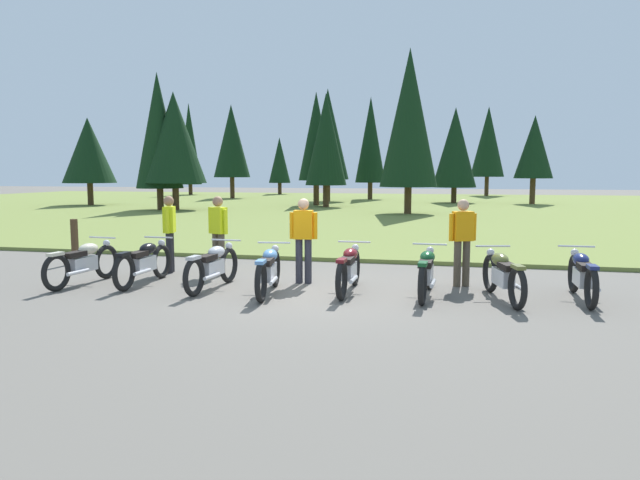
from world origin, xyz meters
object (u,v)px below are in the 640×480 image
(motorcycle_maroon, at_px, (349,269))
(motorcycle_navy, at_px, (582,275))
(trail_marker_post, at_px, (75,241))
(motorcycle_cream, at_px, (83,262))
(motorcycle_silver, at_px, (213,266))
(rider_with_back_turned, at_px, (218,230))
(rider_checking_bike, at_px, (304,235))
(motorcycle_british_green, at_px, (426,272))
(motorcycle_sky_blue, at_px, (269,270))
(rider_in_hivis_vest, at_px, (170,229))
(motorcycle_olive, at_px, (503,275))
(rider_near_row_end, at_px, (462,237))
(motorcycle_black, at_px, (144,262))

(motorcycle_maroon, relative_size, motorcycle_navy, 1.00)
(motorcycle_maroon, distance_m, trail_marker_post, 7.25)
(trail_marker_post, bearing_deg, motorcycle_cream, -51.61)
(motorcycle_silver, height_order, rider_with_back_turned, rider_with_back_turned)
(motorcycle_silver, distance_m, rider_checking_bike, 1.85)
(motorcycle_maroon, height_order, motorcycle_british_green, same)
(motorcycle_silver, height_order, rider_checking_bike, rider_checking_bike)
(motorcycle_sky_blue, relative_size, motorcycle_navy, 1.00)
(motorcycle_cream, xyz_separation_m, rider_in_hivis_vest, (0.99, 1.66, 0.51))
(motorcycle_sky_blue, relative_size, motorcycle_maroon, 1.00)
(motorcycle_maroon, bearing_deg, motorcycle_cream, -175.39)
(rider_with_back_turned, bearing_deg, motorcycle_sky_blue, -45.76)
(motorcycle_olive, distance_m, trail_marker_post, 9.87)
(motorcycle_cream, relative_size, motorcycle_british_green, 1.00)
(motorcycle_silver, distance_m, rider_near_row_end, 4.75)
(motorcycle_black, distance_m, rider_with_back_turned, 1.77)
(motorcycle_cream, xyz_separation_m, motorcycle_silver, (2.63, 0.15, 0.00))
(motorcycle_black, bearing_deg, rider_checking_bike, 15.01)
(trail_marker_post, bearing_deg, rider_checking_bike, -11.51)
(motorcycle_olive, bearing_deg, trail_marker_post, 168.51)
(motorcycle_black, height_order, motorcycle_silver, same)
(motorcycle_sky_blue, xyz_separation_m, motorcycle_olive, (4.05, 0.39, 0.00))
(rider_checking_bike, xyz_separation_m, rider_in_hivis_vest, (-3.15, 0.57, 0.00))
(motorcycle_british_green, bearing_deg, rider_near_row_end, 61.23)
(motorcycle_black, height_order, motorcycle_maroon, same)
(motorcycle_maroon, distance_m, motorcycle_british_green, 1.39)
(motorcycle_cream, relative_size, trail_marker_post, 1.96)
(motorcycle_silver, bearing_deg, motorcycle_british_green, 3.12)
(trail_marker_post, bearing_deg, rider_in_hivis_vest, -12.90)
(motorcycle_british_green, bearing_deg, motorcycle_olive, -0.79)
(rider_near_row_end, distance_m, rider_in_hivis_vest, 6.18)
(motorcycle_black, height_order, motorcycle_olive, same)
(trail_marker_post, bearing_deg, rider_with_back_turned, -9.05)
(motorcycle_cream, bearing_deg, motorcycle_silver, 3.20)
(motorcycle_olive, height_order, trail_marker_post, trail_marker_post)
(motorcycle_black, distance_m, motorcycle_british_green, 5.42)
(motorcycle_black, xyz_separation_m, motorcycle_british_green, (5.42, 0.07, 0.00))
(motorcycle_cream, bearing_deg, motorcycle_olive, 2.51)
(motorcycle_sky_blue, distance_m, rider_in_hivis_vest, 3.32)
(motorcycle_british_green, distance_m, motorcycle_navy, 2.61)
(motorcycle_silver, height_order, rider_near_row_end, rider_near_row_end)
(motorcycle_black, relative_size, rider_near_row_end, 1.26)
(motorcycle_sky_blue, xyz_separation_m, motorcycle_british_green, (2.77, 0.41, 0.00))
(rider_checking_bike, distance_m, trail_marker_post, 6.11)
(motorcycle_silver, xyz_separation_m, motorcycle_british_green, (3.93, 0.21, 0.00))
(motorcycle_british_green, distance_m, motorcycle_olive, 1.28)
(motorcycle_maroon, xyz_separation_m, motorcycle_british_green, (1.39, -0.05, 0.00))
(motorcycle_sky_blue, bearing_deg, motorcycle_maroon, 18.49)
(rider_near_row_end, bearing_deg, trail_marker_post, 174.66)
(motorcycle_british_green, height_order, motorcycle_navy, same)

